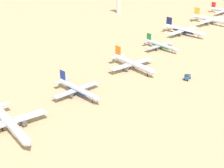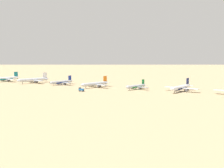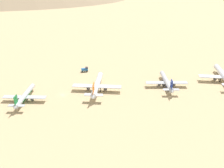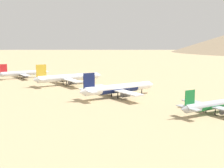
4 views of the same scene
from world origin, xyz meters
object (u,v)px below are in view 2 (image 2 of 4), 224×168
object	(u,v)px
parked_jet_3	(95,84)
parked_jet_4	(136,86)
parked_jet_1	(33,80)
parked_jet_5	(181,87)
service_truck	(81,89)
parked_jet_0	(6,79)
parked_jet_2	(62,82)

from	to	relation	value
parked_jet_3	parked_jet_4	xyz separation A→B (m)	(-13.23, 45.10, -0.76)
parked_jet_1	parked_jet_5	distance (m)	187.40
parked_jet_5	service_truck	distance (m)	98.24
parked_jet_0	parked_jet_1	world-z (taller)	parked_jet_1
parked_jet_2	parked_jet_5	xyz separation A→B (m)	(-29.56, 139.18, 0.66)
parked_jet_1	parked_jet_2	distance (m)	45.17
service_truck	parked_jet_1	bearing A→B (deg)	-101.69
parked_jet_1	parked_jet_4	world-z (taller)	parked_jet_1
parked_jet_2	parked_jet_4	world-z (taller)	parked_jet_2
parked_jet_0	parked_jet_2	size ratio (longest dim) A/B	1.20
parked_jet_0	parked_jet_3	world-z (taller)	parked_jet_0
service_truck	parked_jet_0	bearing A→B (deg)	-94.04
parked_jet_4	parked_jet_5	xyz separation A→B (m)	(-11.08, 44.93, 0.92)
parked_jet_5	parked_jet_3	bearing A→B (deg)	-74.89
parked_jet_0	parked_jet_5	xyz separation A→B (m)	(-47.83, 228.93, -0.03)
parked_jet_1	parked_jet_3	distance (m)	94.56
parked_jet_3	parked_jet_0	bearing A→B (deg)	-80.39
parked_jet_2	parked_jet_3	size ratio (longest dim) A/B	0.88
parked_jet_1	parked_jet_0	bearing A→B (deg)	-76.21
parked_jet_0	parked_jet_4	xyz separation A→B (m)	(-36.74, 184.00, -0.95)
parked_jet_3	parked_jet_4	distance (m)	47.01
parked_jet_4	parked_jet_2	bearing A→B (deg)	-78.91
parked_jet_4	service_truck	size ratio (longest dim) A/B	6.03
parked_jet_5	parked_jet_4	bearing A→B (deg)	-76.14
parked_jet_3	service_truck	bearing A→B (deg)	17.99
parked_jet_2	parked_jet_5	bearing A→B (deg)	101.99
parked_jet_0	parked_jet_1	size ratio (longest dim) A/B	0.97
parked_jet_0	parked_jet_5	size ratio (longest dim) A/B	1.01
parked_jet_1	service_truck	bearing A→B (deg)	78.31
parked_jet_3	parked_jet_5	world-z (taller)	parked_jet_5
parked_jet_1	parked_jet_5	xyz separation A→B (m)	(-36.74, 183.77, -0.15)
parked_jet_0	parked_jet_1	bearing A→B (deg)	103.79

